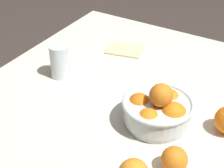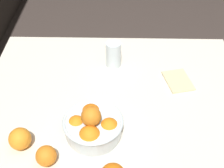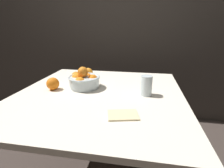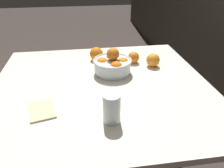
{
  "view_description": "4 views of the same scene",
  "coord_description": "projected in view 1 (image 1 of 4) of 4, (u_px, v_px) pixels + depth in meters",
  "views": [
    {
      "loc": [
        -0.47,
        0.91,
        1.45
      ],
      "look_at": [
        0.06,
        0.03,
        0.76
      ],
      "focal_mm": 60.0,
      "sensor_mm": 36.0,
      "label": 1
    },
    {
      "loc": [
        -0.86,
        -0.01,
        1.61
      ],
      "look_at": [
        0.1,
        0.01,
        0.75
      ],
      "focal_mm": 50.0,
      "sensor_mm": 36.0,
      "label": 2
    },
    {
      "loc": [
        0.27,
        -1.03,
        1.11
      ],
      "look_at": [
        0.08,
        0.01,
        0.76
      ],
      "focal_mm": 28.0,
      "sensor_mm": 36.0,
      "label": 3
    },
    {
      "loc": [
        0.98,
        -0.09,
        1.27
      ],
      "look_at": [
        0.09,
        0.04,
        0.75
      ],
      "focal_mm": 35.0,
      "sensor_mm": 36.0,
      "label": 4
    }
  ],
  "objects": [
    {
      "name": "napkin",
      "position": [
        125.0,
        50.0,
        1.54
      ],
      "size": [
        0.17,
        0.14,
        0.01
      ],
      "primitive_type": "cube",
      "rotation": [
        0.0,
        0.0,
        0.24
      ],
      "color": "beige",
      "rests_on": "dining_table"
    },
    {
      "name": "fruit_bowl",
      "position": [
        158.0,
        110.0,
        1.13
      ],
      "size": [
        0.22,
        0.22,
        0.15
      ],
      "color": "silver",
      "rests_on": "dining_table"
    },
    {
      "name": "orange_loose_near_bowl",
      "position": [
        174.0,
        159.0,
        0.98
      ],
      "size": [
        0.07,
        0.07,
        0.07
      ],
      "primitive_type": "sphere",
      "color": "orange",
      "rests_on": "dining_table"
    },
    {
      "name": "juice_glass",
      "position": [
        60.0,
        63.0,
        1.36
      ],
      "size": [
        0.07,
        0.07,
        0.12
      ],
      "color": "#F4A314",
      "rests_on": "dining_table"
    },
    {
      "name": "dining_table",
      "position": [
        132.0,
        115.0,
        1.31
      ],
      "size": [
        1.06,
        1.12,
        0.7
      ],
      "color": "beige",
      "rests_on": "ground_plane"
    }
  ]
}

